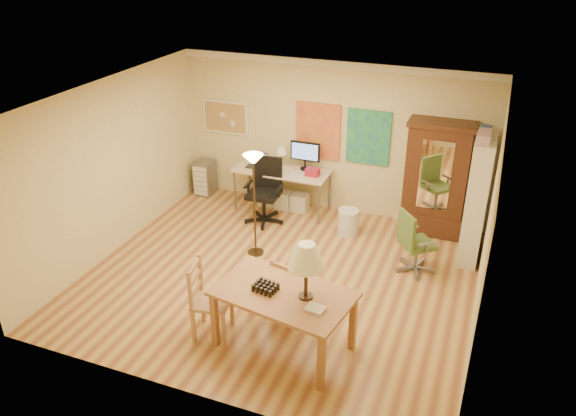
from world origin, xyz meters
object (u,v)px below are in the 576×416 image
at_px(bookshelf, 476,201).
at_px(dining_table, 291,283).
at_px(office_chair_black, 265,205).
at_px(computer_desk, 285,185).
at_px(office_chair_green, 414,255).
at_px(armoire, 435,186).

bearing_deg(bookshelf, dining_table, -121.35).
bearing_deg(dining_table, office_chair_black, 118.71).
distance_m(computer_desk, bookshelf, 3.39).
bearing_deg(office_chair_green, office_chair_black, 165.97).
height_order(computer_desk, bookshelf, bookshelf).
distance_m(dining_table, armoire, 3.81).
height_order(office_chair_black, bookshelf, bookshelf).
distance_m(armoire, bookshelf, 0.95).
xyz_separation_m(dining_table, armoire, (1.14, 3.64, -0.11)).
relative_size(dining_table, bookshelf, 0.89).
relative_size(armoire, bookshelf, 0.99).
bearing_deg(bookshelf, office_chair_green, -136.82).
distance_m(computer_desk, office_chair_black, 0.62).
xyz_separation_m(dining_table, office_chair_green, (1.08, 2.30, -0.69)).
distance_m(dining_table, office_chair_green, 2.63).
height_order(computer_desk, office_chair_black, computer_desk).
relative_size(computer_desk, armoire, 0.88).
bearing_deg(computer_desk, armoire, 1.75).
bearing_deg(dining_table, armoire, 72.58).
bearing_deg(office_chair_black, bookshelf, 0.28).
bearing_deg(office_chair_black, armoire, 13.43).
bearing_deg(office_chair_green, bookshelf, 43.18).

